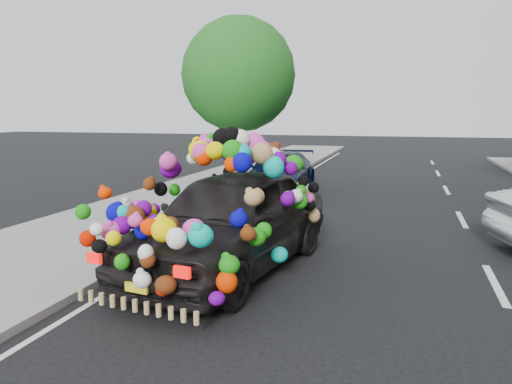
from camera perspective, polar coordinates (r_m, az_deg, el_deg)
ground at (r=8.92m, az=1.96°, el=-8.30°), size 100.00×100.00×0.00m
sidewalk at (r=10.78m, az=-20.85°, el=-5.51°), size 4.00×60.00×0.12m
kerb at (r=9.74m, az=-11.63°, el=-6.59°), size 0.15×60.00×0.13m
lane_markings at (r=8.78m, az=25.66°, el=-9.47°), size 6.00×50.00×0.01m
tree_near_sidewalk at (r=18.76m, az=-1.97°, el=13.23°), size 4.20×4.20×6.13m
plush_art_car at (r=8.43m, az=-2.84°, el=-0.79°), size 3.15×5.52×2.36m
navy_sedan at (r=16.60m, az=2.74°, el=2.18°), size 2.02×4.68×1.34m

